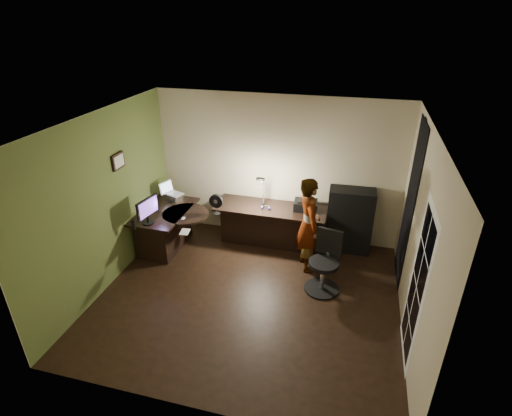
% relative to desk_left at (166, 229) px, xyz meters
% --- Properties ---
extents(floor, '(4.50, 4.00, 0.01)m').
position_rel_desk_left_xyz_m(floor, '(1.83, -1.00, -0.39)').
color(floor, black).
rests_on(floor, ground).
extents(ceiling, '(4.50, 4.00, 0.01)m').
position_rel_desk_left_xyz_m(ceiling, '(1.83, -1.00, 2.32)').
color(ceiling, silver).
rests_on(ceiling, floor).
extents(wall_back, '(4.50, 0.01, 2.70)m').
position_rel_desk_left_xyz_m(wall_back, '(1.83, 1.00, 0.97)').
color(wall_back, '#C0B490').
rests_on(wall_back, floor).
extents(wall_front, '(4.50, 0.01, 2.70)m').
position_rel_desk_left_xyz_m(wall_front, '(1.83, -3.01, 0.97)').
color(wall_front, '#C0B490').
rests_on(wall_front, floor).
extents(wall_left, '(0.01, 4.00, 2.70)m').
position_rel_desk_left_xyz_m(wall_left, '(-0.43, -1.00, 0.97)').
color(wall_left, '#C0B490').
rests_on(wall_left, floor).
extents(wall_right, '(0.01, 4.00, 2.70)m').
position_rel_desk_left_xyz_m(wall_right, '(4.08, -1.00, 0.97)').
color(wall_right, '#C0B490').
rests_on(wall_right, floor).
extents(green_wall_overlay, '(0.00, 4.00, 2.70)m').
position_rel_desk_left_xyz_m(green_wall_overlay, '(-0.41, -1.00, 0.97)').
color(green_wall_overlay, '#52642C').
rests_on(green_wall_overlay, floor).
extents(arched_doorway, '(0.01, 0.90, 2.60)m').
position_rel_desk_left_xyz_m(arched_doorway, '(4.07, 0.15, 0.92)').
color(arched_doorway, black).
rests_on(arched_doorway, floor).
extents(french_door, '(0.02, 0.92, 2.10)m').
position_rel_desk_left_xyz_m(french_door, '(4.06, -1.55, 0.67)').
color(french_door, white).
rests_on(french_door, floor).
extents(framed_picture, '(0.04, 0.30, 0.25)m').
position_rel_desk_left_xyz_m(framed_picture, '(-0.39, -0.55, 1.47)').
color(framed_picture, black).
rests_on(framed_picture, wall_left).
extents(desk_left, '(0.83, 1.33, 0.76)m').
position_rel_desk_left_xyz_m(desk_left, '(0.00, 0.00, 0.00)').
color(desk_left, black).
rests_on(desk_left, floor).
extents(desk_right, '(2.03, 0.73, 0.76)m').
position_rel_desk_left_xyz_m(desk_right, '(1.81, 0.60, -0.00)').
color(desk_right, black).
rests_on(desk_right, floor).
extents(cabinet, '(0.81, 0.43, 1.19)m').
position_rel_desk_left_xyz_m(cabinet, '(3.21, 0.78, 0.21)').
color(cabinet, black).
rests_on(cabinet, floor).
extents(laptop_stand, '(0.30, 0.28, 0.10)m').
position_rel_desk_left_xyz_m(laptop_stand, '(-0.01, 0.46, 0.44)').
color(laptop_stand, silver).
rests_on(laptop_stand, desk_left).
extents(laptop, '(0.42, 0.40, 0.23)m').
position_rel_desk_left_xyz_m(laptop, '(-0.01, 0.46, 0.61)').
color(laptop, silver).
rests_on(laptop, laptop_stand).
extents(monitor, '(0.19, 0.51, 0.33)m').
position_rel_desk_left_xyz_m(monitor, '(-0.05, -0.49, 0.55)').
color(monitor, black).
rests_on(monitor, desk_left).
extents(mouse, '(0.08, 0.10, 0.04)m').
position_rel_desk_left_xyz_m(mouse, '(0.47, -0.23, 0.40)').
color(mouse, silver).
rests_on(mouse, desk_left).
extents(phone, '(0.09, 0.14, 0.01)m').
position_rel_desk_left_xyz_m(phone, '(-0.02, 0.36, 0.39)').
color(phone, black).
rests_on(phone, desk_left).
extents(pen, '(0.10, 0.13, 0.01)m').
position_rel_desk_left_xyz_m(pen, '(-0.10, -0.05, 0.39)').
color(pen, black).
rests_on(pen, desk_left).
extents(speaker, '(0.07, 0.07, 0.17)m').
position_rel_desk_left_xyz_m(speaker, '(-0.17, -0.74, 0.47)').
color(speaker, black).
rests_on(speaker, desk_left).
extents(notepad, '(0.17, 0.21, 0.01)m').
position_rel_desk_left_xyz_m(notepad, '(0.67, -0.62, 0.39)').
color(notepad, silver).
rests_on(notepad, desk_left).
extents(desk_fan, '(0.25, 0.14, 0.38)m').
position_rel_desk_left_xyz_m(desk_fan, '(0.95, 0.11, 0.57)').
color(desk_fan, black).
rests_on(desk_fan, desk_right).
extents(headphones, '(0.18, 0.09, 0.08)m').
position_rel_desk_left_xyz_m(headphones, '(1.74, 0.49, 0.42)').
color(headphones, navy).
rests_on(headphones, desk_right).
extents(printer, '(0.42, 0.34, 0.18)m').
position_rel_desk_left_xyz_m(printer, '(2.42, 0.68, 0.47)').
color(printer, black).
rests_on(printer, desk_right).
extents(desk_lamp, '(0.23, 0.34, 0.69)m').
position_rel_desk_left_xyz_m(desk_lamp, '(1.67, 0.61, 0.73)').
color(desk_lamp, black).
rests_on(desk_lamp, desk_right).
extents(office_chair, '(0.65, 0.65, 0.98)m').
position_rel_desk_left_xyz_m(office_chair, '(2.90, -0.54, 0.11)').
color(office_chair, black).
rests_on(office_chair, floor).
extents(person, '(0.60, 0.69, 1.64)m').
position_rel_desk_left_xyz_m(person, '(2.57, 0.03, 0.44)').
color(person, '#D8A88C').
rests_on(person, floor).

